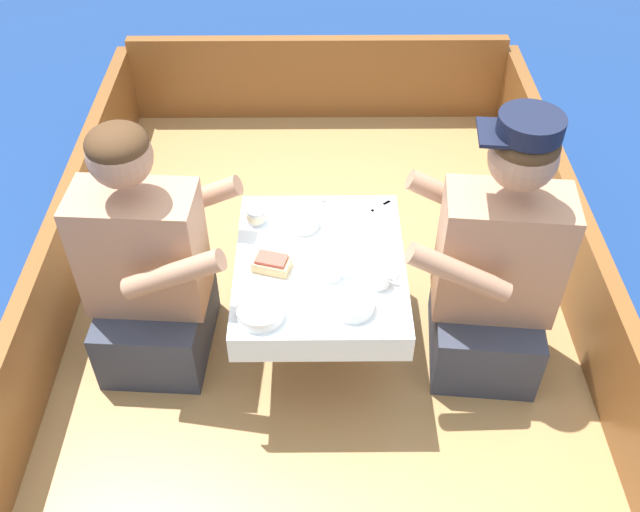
# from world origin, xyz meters

# --- Properties ---
(ground_plane) EXTENTS (60.00, 60.00, 0.00)m
(ground_plane) POSITION_xyz_m (0.00, 0.00, 0.00)
(ground_plane) COLOR navy
(boat_deck) EXTENTS (2.03, 3.43, 0.26)m
(boat_deck) POSITION_xyz_m (0.00, 0.00, 0.13)
(boat_deck) COLOR #A87F4C
(boat_deck) RESTS_ON ground_plane
(gunwale_port) EXTENTS (0.06, 3.43, 0.38)m
(gunwale_port) POSITION_xyz_m (-0.99, 0.00, 0.45)
(gunwale_port) COLOR brown
(gunwale_port) RESTS_ON boat_deck
(gunwale_starboard) EXTENTS (0.06, 3.43, 0.38)m
(gunwale_starboard) POSITION_xyz_m (0.99, 0.00, 0.45)
(gunwale_starboard) COLOR brown
(gunwale_starboard) RESTS_ON boat_deck
(bow_coaming) EXTENTS (1.91, 0.06, 0.44)m
(bow_coaming) POSITION_xyz_m (0.00, 1.69, 0.48)
(bow_coaming) COLOR brown
(bow_coaming) RESTS_ON boat_deck
(cockpit_table) EXTENTS (0.57, 0.69, 0.44)m
(cockpit_table) POSITION_xyz_m (0.00, 0.09, 0.64)
(cockpit_table) COLOR #B2B2B7
(cockpit_table) RESTS_ON boat_deck
(person_port) EXTENTS (0.54, 0.47, 0.96)m
(person_port) POSITION_xyz_m (-0.58, 0.09, 0.64)
(person_port) COLOR #333847
(person_port) RESTS_ON boat_deck
(person_starboard) EXTENTS (0.55, 0.48, 1.01)m
(person_starboard) POSITION_xyz_m (0.58, 0.06, 0.67)
(person_starboard) COLOR #333847
(person_starboard) RESTS_ON boat_deck
(plate_sandwich) EXTENTS (0.21, 0.21, 0.01)m
(plate_sandwich) POSITION_xyz_m (-0.16, 0.04, 0.70)
(plate_sandwich) COLOR white
(plate_sandwich) RESTS_ON cockpit_table
(plate_bread) EXTENTS (0.22, 0.22, 0.01)m
(plate_bread) POSITION_xyz_m (0.13, 0.17, 0.70)
(plate_bread) COLOR white
(plate_bread) RESTS_ON cockpit_table
(sandwich) EXTENTS (0.14, 0.10, 0.05)m
(sandwich) POSITION_xyz_m (-0.16, 0.04, 0.73)
(sandwich) COLOR #E0BC7F
(sandwich) RESTS_ON plate_sandwich
(bowl_port_near) EXTENTS (0.12, 0.12, 0.04)m
(bowl_port_near) POSITION_xyz_m (-0.06, 0.26, 0.72)
(bowl_port_near) COLOR white
(bowl_port_near) RESTS_ON cockpit_table
(bowl_starboard_near) EXTENTS (0.14, 0.14, 0.04)m
(bowl_starboard_near) POSITION_xyz_m (0.10, -0.13, 0.72)
(bowl_starboard_near) COLOR white
(bowl_starboard_near) RESTS_ON cockpit_table
(bowl_center_far) EXTENTS (0.15, 0.15, 0.04)m
(bowl_center_far) POSITION_xyz_m (-0.19, -0.16, 0.72)
(bowl_center_far) COLOR white
(bowl_center_far) RESTS_ON cockpit_table
(coffee_cup_port) EXTENTS (0.10, 0.07, 0.05)m
(coffee_cup_port) POSITION_xyz_m (0.19, -0.03, 0.73)
(coffee_cup_port) COLOR white
(coffee_cup_port) RESTS_ON cockpit_table
(coffee_cup_starboard) EXTENTS (0.09, 0.06, 0.07)m
(coffee_cup_starboard) POSITION_xyz_m (0.04, 0.01, 0.73)
(coffee_cup_starboard) COLOR white
(coffee_cup_starboard) RESTS_ON cockpit_table
(tin_can) EXTENTS (0.07, 0.07, 0.05)m
(tin_can) POSITION_xyz_m (-0.22, 0.29, 0.73)
(tin_can) COLOR silver
(tin_can) RESTS_ON cockpit_table
(utensil_fork_port) EXTENTS (0.15, 0.12, 0.00)m
(utensil_fork_port) POSITION_xyz_m (0.21, 0.35, 0.70)
(utensil_fork_port) COLOR silver
(utensil_fork_port) RESTS_ON cockpit_table
(utensil_spoon_port) EXTENTS (0.15, 0.10, 0.01)m
(utensil_spoon_port) POSITION_xyz_m (-0.02, 0.39, 0.70)
(utensil_spoon_port) COLOR silver
(utensil_spoon_port) RESTS_ON cockpit_table
(utensil_knife_starboard) EXTENTS (0.16, 0.07, 0.00)m
(utensil_knife_starboard) POSITION_xyz_m (0.02, 0.37, 0.70)
(utensil_knife_starboard) COLOR silver
(utensil_knife_starboard) RESTS_ON cockpit_table
(utensil_knife_port) EXTENTS (0.11, 0.15, 0.00)m
(utensil_knife_port) POSITION_xyz_m (0.23, 0.29, 0.70)
(utensil_knife_port) COLOR silver
(utensil_knife_port) RESTS_ON cockpit_table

